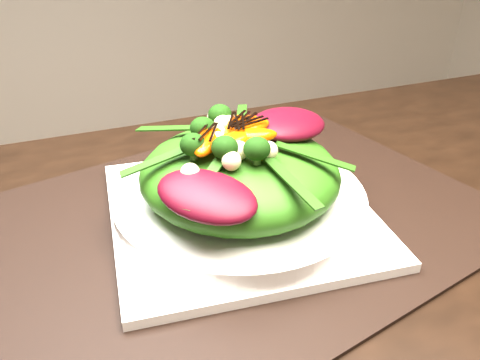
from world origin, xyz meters
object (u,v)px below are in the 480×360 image
object	(u,v)px
lettuce_mound	(240,173)
salad_bowl	(240,200)
orange_segment	(218,130)
plate_base	(240,212)
dining_table	(351,320)
placemat	(240,217)

from	to	relation	value
lettuce_mound	salad_bowl	bearing A→B (deg)	0.00
lettuce_mound	orange_segment	world-z (taller)	orange_segment
plate_base	orange_segment	distance (m)	0.09
plate_base	salad_bowl	bearing A→B (deg)	0.00
plate_base	orange_segment	world-z (taller)	orange_segment
dining_table	lettuce_mound	bearing A→B (deg)	105.95
plate_base	orange_segment	size ratio (longest dim) A/B	4.72
salad_bowl	plate_base	bearing A→B (deg)	0.00
lettuce_mound	orange_segment	size ratio (longest dim) A/B	3.62
plate_base	placemat	bearing A→B (deg)	180.00
orange_segment	dining_table	bearing A→B (deg)	-71.17
placemat	dining_table	bearing A→B (deg)	-74.05
dining_table	placemat	bearing A→B (deg)	105.95
placemat	plate_base	size ratio (longest dim) A/B	1.94
salad_bowl	placemat	bearing A→B (deg)	180.00
dining_table	plate_base	size ratio (longest dim) A/B	5.91
placemat	salad_bowl	distance (m)	0.02
orange_segment	placemat	bearing A→B (deg)	-53.65
lettuce_mound	placemat	bearing A→B (deg)	180.00
placemat	salad_bowl	world-z (taller)	salad_bowl
placemat	lettuce_mound	world-z (taller)	lettuce_mound
dining_table	plate_base	distance (m)	0.17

